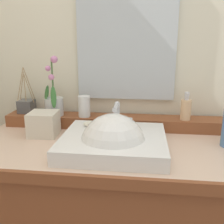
# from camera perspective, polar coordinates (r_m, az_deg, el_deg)

# --- Properties ---
(wall_back) EXTENTS (2.72, 0.20, 2.54)m
(wall_back) POSITION_cam_1_polar(r_m,az_deg,el_deg) (1.47, 1.75, 15.52)
(wall_back) COLOR beige
(wall_back) RESTS_ON ground
(vanity_cabinet) EXTENTS (1.23, 0.61, 0.83)m
(vanity_cabinet) POSITION_cam_1_polar(r_m,az_deg,el_deg) (1.36, -0.26, -23.23)
(vanity_cabinet) COLOR brown
(vanity_cabinet) RESTS_ON ground
(back_ledge) EXTENTS (1.15, 0.13, 0.06)m
(back_ledge) POSITION_cam_1_polar(r_m,az_deg,el_deg) (1.35, 0.90, -2.17)
(back_ledge) COLOR brown
(back_ledge) RESTS_ON vanity_cabinet
(sink_basin) EXTENTS (0.43, 0.39, 0.29)m
(sink_basin) POSITION_cam_1_polar(r_m,az_deg,el_deg) (1.08, 0.29, -7.24)
(sink_basin) COLOR white
(sink_basin) RESTS_ON vanity_cabinet
(soap_bar) EXTENTS (0.07, 0.04, 0.02)m
(soap_bar) POSITION_cam_1_polar(r_m,az_deg,el_deg) (1.19, -4.68, -2.59)
(soap_bar) COLOR silver
(soap_bar) RESTS_ON sink_basin
(potted_plant) EXTENTS (0.11, 0.12, 0.31)m
(potted_plant) POSITION_cam_1_polar(r_m,az_deg,el_deg) (1.38, -12.71, 2.20)
(potted_plant) COLOR silver
(potted_plant) RESTS_ON back_ledge
(soap_dispenser) EXTENTS (0.05, 0.05, 0.14)m
(soap_dispenser) POSITION_cam_1_polar(r_m,az_deg,el_deg) (1.32, 15.94, 0.69)
(soap_dispenser) COLOR #DFB585
(soap_dispenser) RESTS_ON back_ledge
(tumbler_cup) EXTENTS (0.06, 0.06, 0.11)m
(tumbler_cup) POSITION_cam_1_polar(r_m,az_deg,el_deg) (1.33, -6.13, 1.25)
(tumbler_cup) COLOR silver
(tumbler_cup) RESTS_ON back_ledge
(reed_diffuser) EXTENTS (0.10, 0.11, 0.25)m
(reed_diffuser) POSITION_cam_1_polar(r_m,az_deg,el_deg) (1.48, -18.29, 1.27)
(reed_diffuser) COLOR #4E4F51
(reed_diffuser) RESTS_ON back_ledge
(tissue_box) EXTENTS (0.14, 0.14, 0.11)m
(tissue_box) POSITION_cam_1_polar(r_m,az_deg,el_deg) (1.28, -14.79, -2.50)
(tissue_box) COLOR beige
(tissue_box) RESTS_ON vanity_cabinet
(mirror) EXTENTS (0.50, 0.02, 0.63)m
(mirror) POSITION_cam_1_polar(r_m,az_deg,el_deg) (1.36, 3.14, 16.18)
(mirror) COLOR silver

